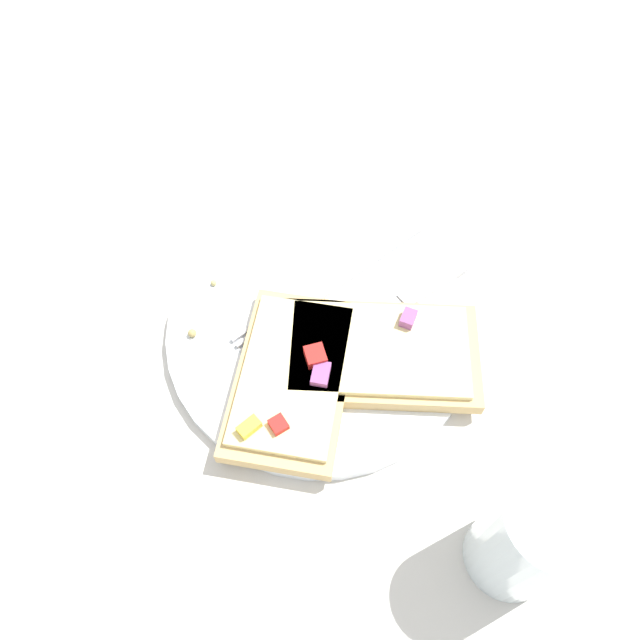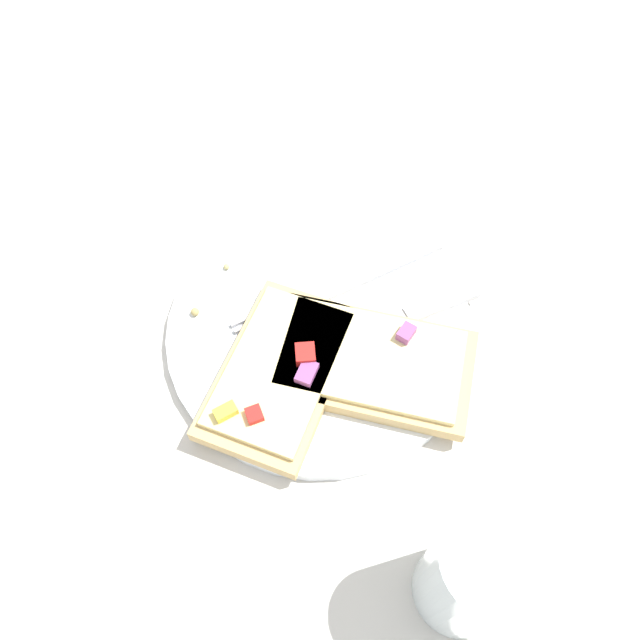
{
  "view_description": "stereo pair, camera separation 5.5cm",
  "coord_description": "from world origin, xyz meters",
  "px_view_note": "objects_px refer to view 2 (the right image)",
  "views": [
    {
      "loc": [
        0.19,
        0.21,
        0.5
      ],
      "look_at": [
        0.0,
        0.0,
        0.02
      ],
      "focal_mm": 35.0,
      "sensor_mm": 36.0,
      "label": 1
    },
    {
      "loc": [
        0.14,
        0.25,
        0.5
      ],
      "look_at": [
        0.0,
        0.0,
        0.02
      ],
      "focal_mm": 35.0,
      "sensor_mm": 36.0,
      "label": 2
    }
  ],
  "objects_px": {
    "drinking_glass": "(474,577)",
    "plate": "(320,329)",
    "knife": "(399,320)",
    "fork": "(330,293)",
    "pizza_slice_main": "(280,371)",
    "pizza_slice_corner": "(371,362)"
  },
  "relations": [
    {
      "from": "fork",
      "to": "drinking_glass",
      "type": "xyz_separation_m",
      "value": [
        0.05,
        0.26,
        0.05
      ]
    },
    {
      "from": "knife",
      "to": "fork",
      "type": "bearing_deg",
      "value": -49.83
    },
    {
      "from": "knife",
      "to": "pizza_slice_corner",
      "type": "bearing_deg",
      "value": 34.72
    },
    {
      "from": "fork",
      "to": "drinking_glass",
      "type": "height_order",
      "value": "drinking_glass"
    },
    {
      "from": "plate",
      "to": "pizza_slice_main",
      "type": "distance_m",
      "value": 0.06
    },
    {
      "from": "fork",
      "to": "drinking_glass",
      "type": "bearing_deg",
      "value": 81.64
    },
    {
      "from": "drinking_glass",
      "to": "plate",
      "type": "bearing_deg",
      "value": -95.03
    },
    {
      "from": "fork",
      "to": "pizza_slice_corner",
      "type": "relative_size",
      "value": 1.13
    },
    {
      "from": "fork",
      "to": "pizza_slice_main",
      "type": "relative_size",
      "value": 1.19
    },
    {
      "from": "plate",
      "to": "knife",
      "type": "height_order",
      "value": "knife"
    },
    {
      "from": "fork",
      "to": "pizza_slice_corner",
      "type": "distance_m",
      "value": 0.08
    },
    {
      "from": "pizza_slice_main",
      "to": "pizza_slice_corner",
      "type": "bearing_deg",
      "value": -62.31
    },
    {
      "from": "pizza_slice_main",
      "to": "drinking_glass",
      "type": "height_order",
      "value": "drinking_glass"
    },
    {
      "from": "plate",
      "to": "drinking_glass",
      "type": "distance_m",
      "value": 0.25
    },
    {
      "from": "fork",
      "to": "knife",
      "type": "xyz_separation_m",
      "value": [
        -0.04,
        0.06,
        0.0
      ]
    },
    {
      "from": "knife",
      "to": "pizza_slice_main",
      "type": "xyz_separation_m",
      "value": [
        0.12,
        -0.0,
        0.01
      ]
    },
    {
      "from": "drinking_glass",
      "to": "knife",
      "type": "bearing_deg",
      "value": -112.22
    },
    {
      "from": "plate",
      "to": "pizza_slice_main",
      "type": "xyz_separation_m",
      "value": [
        0.05,
        0.03,
        0.02
      ]
    },
    {
      "from": "pizza_slice_main",
      "to": "drinking_glass",
      "type": "bearing_deg",
      "value": -120.24
    },
    {
      "from": "plate",
      "to": "knife",
      "type": "bearing_deg",
      "value": 153.91
    },
    {
      "from": "pizza_slice_corner",
      "to": "drinking_glass",
      "type": "distance_m",
      "value": 0.19
    },
    {
      "from": "knife",
      "to": "plate",
      "type": "bearing_deg",
      "value": -20.75
    }
  ]
}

